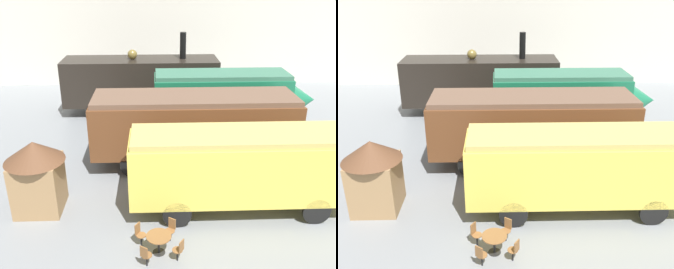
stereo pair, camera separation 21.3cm
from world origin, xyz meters
TOP-DOWN VIEW (x-y plane):
  - ground_plane at (0.00, 0.00)m, footprint 80.00×80.00m
  - backdrop_wall at (0.00, 15.97)m, footprint 44.00×0.15m
  - steam_locomotive at (-3.43, 8.90)m, footprint 10.27×2.82m
  - streamlined_locomotive at (1.95, 4.76)m, footprint 9.39×2.46m
  - passenger_coach_wooden at (-0.65, 1.05)m, footprint 9.84×2.88m
  - passenger_coach_vintage at (0.90, -3.05)m, footprint 8.91×2.40m
  - cafe_table_near at (-2.49, -5.60)m, footprint 0.87×0.87m
  - cafe_chair_0 at (-3.16, -5.15)m, footprint 0.40×0.40m
  - cafe_chair_1 at (-2.94, -6.27)m, footprint 0.40×0.40m
  - cafe_chair_2 at (-1.81, -6.05)m, footprint 0.40×0.40m
  - cafe_chair_3 at (-2.04, -4.92)m, footprint 0.40×0.40m
  - visitor_person at (1.65, -1.25)m, footprint 0.34×0.34m
  - ticket_kiosk at (-7.25, -2.74)m, footprint 2.34×2.34m

SIDE VIEW (x-z plane):
  - ground_plane at x=0.00m, z-range 0.00..0.00m
  - cafe_chair_0 at x=-3.16m, z-range 0.07..0.94m
  - cafe_chair_1 at x=-2.94m, z-range 0.07..0.94m
  - cafe_chair_2 at x=-1.81m, z-range 0.07..0.94m
  - cafe_chair_3 at x=-2.04m, z-range 0.07..0.94m
  - cafe_table_near at x=-2.49m, z-range 0.21..0.92m
  - visitor_person at x=1.65m, z-range 0.06..1.64m
  - ticket_kiosk at x=-7.25m, z-range 0.17..3.17m
  - passenger_coach_vintage at x=0.90m, z-range 0.33..3.71m
  - streamlined_locomotive at x=1.95m, z-range 0.28..4.02m
  - passenger_coach_wooden at x=-0.65m, z-range 0.38..3.97m
  - steam_locomotive at x=-3.43m, z-range -0.50..4.89m
  - backdrop_wall at x=0.00m, z-range 0.00..9.00m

